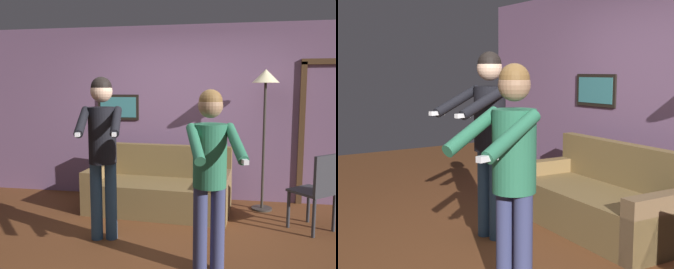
{
  "view_description": "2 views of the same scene",
  "coord_description": "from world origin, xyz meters",
  "views": [
    {
      "loc": [
        0.82,
        -3.68,
        1.67
      ],
      "look_at": [
        0.18,
        -0.22,
        1.23
      ],
      "focal_mm": 40.0,
      "sensor_mm": 36.0,
      "label": 1
    },
    {
      "loc": [
        3.14,
        -2.17,
        1.61
      ],
      "look_at": [
        -0.06,
        -0.05,
        1.09
      ],
      "focal_mm": 50.0,
      "sensor_mm": 36.0,
      "label": 2
    }
  ],
  "objects": [
    {
      "name": "ground_plane",
      "position": [
        0.0,
        0.0,
        0.0
      ],
      "size": [
        12.0,
        12.0,
        0.0
      ],
      "primitive_type": "plane",
      "color": "brown"
    },
    {
      "name": "person_standing_right",
      "position": [
        0.6,
        -0.43,
        1.0
      ],
      "size": [
        0.55,
        0.66,
        1.66
      ],
      "color": "navy",
      "rests_on": "ground_plane"
    },
    {
      "name": "couch",
      "position": [
        -0.21,
        1.19,
        0.28
      ],
      "size": [
        1.95,
        0.97,
        0.87
      ],
      "color": "brown",
      "rests_on": "ground_plane"
    },
    {
      "name": "torchiere_lamp",
      "position": [
        1.19,
        1.5,
        1.64
      ],
      "size": [
        0.36,
        0.36,
        1.92
      ],
      "color": "#332D28",
      "rests_on": "ground_plane"
    },
    {
      "name": "dining_chair_distant",
      "position": [
        1.76,
        0.77,
        0.53
      ],
      "size": [
        0.59,
        0.59,
        0.93
      ],
      "color": "#2D2D33",
      "rests_on": "ground_plane"
    },
    {
      "name": "person_standing_left",
      "position": [
        -0.61,
        0.11,
        1.1
      ],
      "size": [
        0.55,
        0.75,
        1.79
      ],
      "color": "#2E4E71",
      "rests_on": "ground_plane"
    },
    {
      "name": "back_wall_assembly",
      "position": [
        0.02,
        1.91,
        1.3
      ],
      "size": [
        6.4,
        0.1,
        2.6
      ],
      "color": "slate",
      "rests_on": "ground_plane"
    }
  ]
}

